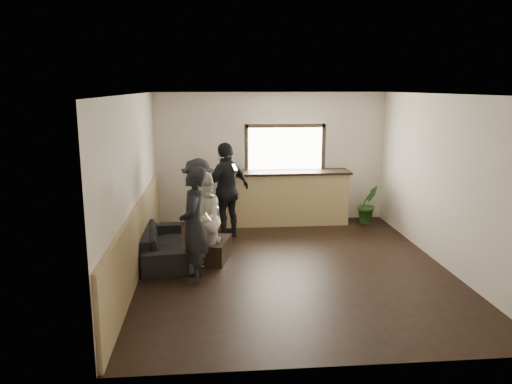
{
  "coord_description": "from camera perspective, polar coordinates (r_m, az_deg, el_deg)",
  "views": [
    {
      "loc": [
        -1.29,
        -7.7,
        2.92
      ],
      "look_at": [
        -0.56,
        0.4,
        1.19
      ],
      "focal_mm": 35.0,
      "sensor_mm": 36.0,
      "label": 1
    }
  ],
  "objects": [
    {
      "name": "person_d",
      "position": [
        9.67,
        -3.33,
        0.16
      ],
      "size": [
        1.13,
        1.07,
        1.88
      ],
      "rotation": [
        0.0,
        0.0,
        -2.43
      ],
      "color": "black",
      "rests_on": "ground"
    },
    {
      "name": "bar_counter",
      "position": [
        10.76,
        3.46,
        -0.24
      ],
      "size": [
        2.7,
        0.68,
        2.13
      ],
      "color": "tan",
      "rests_on": "ground"
    },
    {
      "name": "potted_plant",
      "position": [
        11.08,
        12.67,
        -1.35
      ],
      "size": [
        0.55,
        0.49,
        0.84
      ],
      "primitive_type": "imported",
      "rotation": [
        0.0,
        0.0,
        0.29
      ],
      "color": "#2D6623",
      "rests_on": "ground"
    },
    {
      "name": "sofa",
      "position": [
        8.76,
        -10.6,
        -5.79
      ],
      "size": [
        0.96,
        1.96,
        0.55
      ],
      "primitive_type": "imported",
      "rotation": [
        0.0,
        0.0,
        1.69
      ],
      "color": "black",
      "rests_on": "ground"
    },
    {
      "name": "room_shell",
      "position": [
        7.86,
        -1.03,
        1.36
      ],
      "size": [
        5.01,
        6.01,
        2.8
      ],
      "color": "silver",
      "rests_on": "ground"
    },
    {
      "name": "person_b",
      "position": [
        8.27,
        -6.08,
        -3.08
      ],
      "size": [
        0.65,
        0.8,
        1.55
      ],
      "rotation": [
        0.0,
        0.0,
        -1.65
      ],
      "color": "white",
      "rests_on": "ground"
    },
    {
      "name": "cup_a",
      "position": [
        8.73,
        -5.2,
        -4.75
      ],
      "size": [
        0.19,
        0.19,
        0.11
      ],
      "primitive_type": "imported",
      "rotation": [
        0.0,
        0.0,
        3.85
      ],
      "color": "silver",
      "rests_on": "coffee_table"
    },
    {
      "name": "ground",
      "position": [
        8.34,
        4.12,
        -8.53
      ],
      "size": [
        5.0,
        6.0,
        0.01
      ],
      "primitive_type": "cube",
      "color": "black"
    },
    {
      "name": "person_a",
      "position": [
        7.55,
        -7.12,
        -3.73
      ],
      "size": [
        0.49,
        0.66,
        1.77
      ],
      "rotation": [
        0.0,
        0.0,
        -1.61
      ],
      "color": "black",
      "rests_on": "ground"
    },
    {
      "name": "coffee_table",
      "position": [
        8.61,
        -4.76,
        -6.6
      ],
      "size": [
        0.64,
        0.89,
        0.36
      ],
      "primitive_type": "cube",
      "rotation": [
        0.0,
        0.0,
        -0.25
      ],
      "color": "black",
      "rests_on": "ground"
    },
    {
      "name": "person_c",
      "position": [
        9.2,
        -6.6,
        -1.26
      ],
      "size": [
        0.83,
        1.17,
        1.64
      ],
      "rotation": [
        0.0,
        0.0,
        -1.79
      ],
      "color": "black",
      "rests_on": "ground"
    },
    {
      "name": "cup_b",
      "position": [
        8.4,
        -4.34,
        -5.47
      ],
      "size": [
        0.1,
        0.1,
        0.09
      ],
      "primitive_type": "imported",
      "rotation": [
        0.0,
        0.0,
        1.48
      ],
      "color": "silver",
      "rests_on": "coffee_table"
    }
  ]
}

